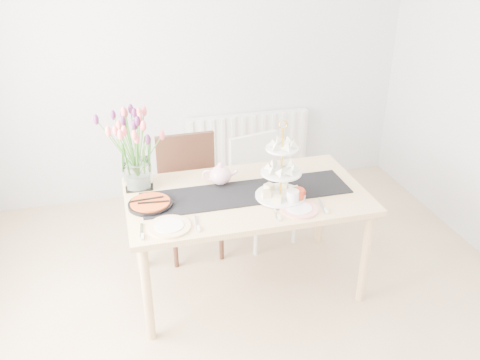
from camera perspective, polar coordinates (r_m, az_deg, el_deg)
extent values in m
plane|color=tan|center=(3.33, 2.63, -18.63)|extent=(4.50, 4.50, 0.00)
plane|color=silver|center=(4.65, -5.42, 13.50)|extent=(4.00, 0.00, 4.00)
cube|color=white|center=(4.96, 0.83, 4.14)|extent=(1.20, 0.08, 0.60)
cube|color=#DAAF75|center=(3.42, 0.72, -1.81)|extent=(1.60, 0.90, 0.04)
cylinder|color=#DAAF75|center=(3.22, -10.39, -12.44)|extent=(0.06, 0.06, 0.71)
cylinder|color=#DAAF75|center=(3.56, 13.88, -8.47)|extent=(0.06, 0.06, 0.71)
cylinder|color=#DAAF75|center=(3.84, -11.46, -5.37)|extent=(0.06, 0.06, 0.71)
cylinder|color=#DAAF75|center=(4.13, 9.09, -2.65)|extent=(0.06, 0.06, 0.71)
cube|color=#361C13|center=(3.93, -5.37, -2.14)|extent=(0.47, 0.47, 0.04)
cube|color=#361C13|center=(4.00, -6.11, 2.23)|extent=(0.46, 0.05, 0.44)
cylinder|color=#361C13|center=(3.88, -7.30, -6.91)|extent=(0.04, 0.04, 0.45)
cylinder|color=#361C13|center=(3.94, -2.11, -6.14)|extent=(0.04, 0.04, 0.45)
cylinder|color=#361C13|center=(4.18, -8.14, -4.25)|extent=(0.04, 0.04, 0.45)
cylinder|color=#361C13|center=(4.23, -3.33, -3.57)|extent=(0.04, 0.04, 0.45)
cube|color=white|center=(4.09, 2.81, -1.33)|extent=(0.51, 0.51, 0.04)
cube|color=white|center=(4.14, 1.52, 2.51)|extent=(0.42, 0.14, 0.41)
cylinder|color=white|center=(4.00, 1.82, -5.87)|extent=(0.04, 0.04, 0.42)
cylinder|color=white|center=(4.16, 6.15, -4.58)|extent=(0.04, 0.04, 0.42)
cylinder|color=white|center=(4.26, -0.58, -3.55)|extent=(0.04, 0.04, 0.42)
cylinder|color=white|center=(4.42, 3.57, -2.43)|extent=(0.04, 0.04, 0.42)
cube|color=black|center=(3.40, 0.72, -1.46)|extent=(1.40, 0.35, 0.01)
cube|color=silver|center=(3.53, -11.42, 0.64)|extent=(0.18, 0.18, 0.18)
cylinder|color=gold|center=(3.25, 4.69, 1.77)|extent=(0.01, 0.01, 0.49)
cylinder|color=white|center=(3.36, 4.55, -1.74)|extent=(0.33, 0.33, 0.01)
cylinder|color=white|center=(3.28, 4.66, 0.90)|extent=(0.27, 0.27, 0.01)
cylinder|color=white|center=(3.21, 4.77, 3.56)|extent=(0.21, 0.21, 0.01)
cylinder|color=white|center=(3.63, 5.57, 1.00)|extent=(0.10, 0.10, 0.08)
cylinder|color=black|center=(3.30, -10.02, -2.73)|extent=(0.28, 0.28, 0.02)
cylinder|color=#D2491D|center=(3.29, -10.05, -2.47)|extent=(0.25, 0.25, 0.01)
cylinder|color=white|center=(3.28, 5.93, -1.96)|extent=(0.09, 0.09, 0.10)
cylinder|color=red|center=(3.31, 6.56, -1.71)|extent=(0.10, 0.10, 0.09)
cylinder|color=white|center=(3.06, -7.95, -5.21)|extent=(0.28, 0.28, 0.01)
cylinder|color=white|center=(3.23, 6.65, -3.25)|extent=(0.28, 0.28, 0.01)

